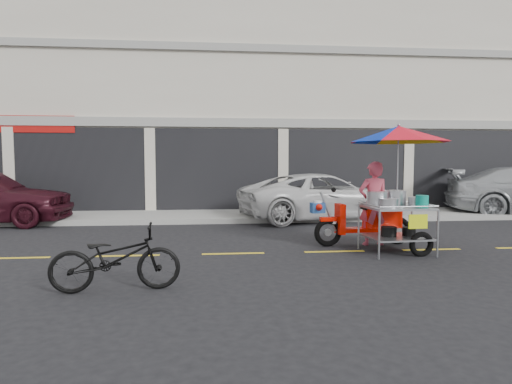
{
  "coord_description": "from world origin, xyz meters",
  "views": [
    {
      "loc": [
        -2.34,
        -8.14,
        1.76
      ],
      "look_at": [
        -1.5,
        0.6,
        1.15
      ],
      "focal_mm": 30.0,
      "sensor_mm": 36.0,
      "label": 1
    }
  ],
  "objects": [
    {
      "name": "ground",
      "position": [
        0.0,
        0.0,
        0.0
      ],
      "size": [
        90.0,
        90.0,
        0.0
      ],
      "primitive_type": "plane",
      "color": "black"
    },
    {
      "name": "near_bicycle",
      "position": [
        -3.7,
        -2.23,
        0.46
      ],
      "size": [
        1.79,
        0.78,
        0.91
      ],
      "primitive_type": "imported",
      "rotation": [
        0.0,
        0.0,
        1.68
      ],
      "color": "black",
      "rests_on": "ground"
    },
    {
      "name": "centerline",
      "position": [
        0.0,
        0.0,
        0.0
      ],
      "size": [
        42.0,
        0.1,
        0.01
      ],
      "primitive_type": "cube",
      "color": "gold",
      "rests_on": "ground"
    },
    {
      "name": "shophouse_block",
      "position": [
        2.82,
        10.59,
        4.24
      ],
      "size": [
        36.0,
        8.11,
        10.4
      ],
      "color": "beige",
      "rests_on": "ground"
    },
    {
      "name": "food_vendor_rig",
      "position": [
        1.1,
        0.12,
        1.58
      ],
      "size": [
        2.59,
        2.05,
        2.53
      ],
      "rotation": [
        0.0,
        0.0,
        0.06
      ],
      "color": "black",
      "rests_on": "ground"
    },
    {
      "name": "white_pickup",
      "position": [
        0.95,
        4.7,
        0.71
      ],
      "size": [
        5.48,
        3.4,
        1.42
      ],
      "primitive_type": "imported",
      "rotation": [
        0.0,
        0.0,
        1.79
      ],
      "color": "silver",
      "rests_on": "ground"
    },
    {
      "name": "sidewalk",
      "position": [
        0.0,
        5.5,
        0.07
      ],
      "size": [
        45.0,
        3.0,
        0.15
      ],
      "primitive_type": "cube",
      "color": "gray",
      "rests_on": "ground"
    }
  ]
}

